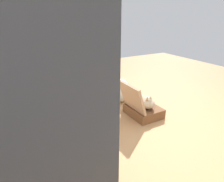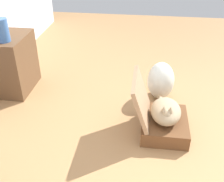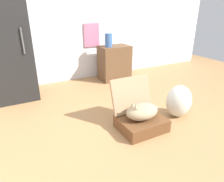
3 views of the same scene
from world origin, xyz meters
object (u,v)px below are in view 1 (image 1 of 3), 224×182
at_px(plastic_bag_white, 121,90).
at_px(suitcase_base, 143,111).
at_px(side_table, 16,106).
at_px(vase_tall, 13,76).
at_px(cat, 144,101).
at_px(refrigerator, 41,147).

bearing_deg(plastic_bag_white, suitcase_base, -176.72).
xyz_separation_m(side_table, vase_tall, (-0.14, -0.03, 0.45)).
bearing_deg(suitcase_base, side_table, 71.41).
bearing_deg(suitcase_base, cat, 175.71).
bearing_deg(cat, plastic_bag_white, 3.21).
bearing_deg(side_table, vase_tall, -166.54).
relative_size(refrigerator, vase_tall, 6.89).
bearing_deg(cat, vase_tall, 75.31).
distance_m(plastic_bag_white, vase_tall, 1.77).
height_order(cat, refrigerator, refrigerator).
bearing_deg(vase_tall, cat, -104.69).
height_order(suitcase_base, plastic_bag_white, plastic_bag_white).
relative_size(cat, side_table, 0.72).
distance_m(suitcase_base, vase_tall, 1.90).
height_order(suitcase_base, cat, cat).
relative_size(plastic_bag_white, side_table, 0.65).
xyz_separation_m(refrigerator, vase_tall, (1.66, 0.02, -0.06)).
xyz_separation_m(cat, refrigerator, (-1.22, 1.69, 0.60)).
bearing_deg(vase_tall, plastic_bag_white, -84.17).
bearing_deg(side_table, suitcase_base, -108.59).
xyz_separation_m(plastic_bag_white, vase_tall, (-0.17, 1.67, 0.57)).
distance_m(refrigerator, side_table, 1.88).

